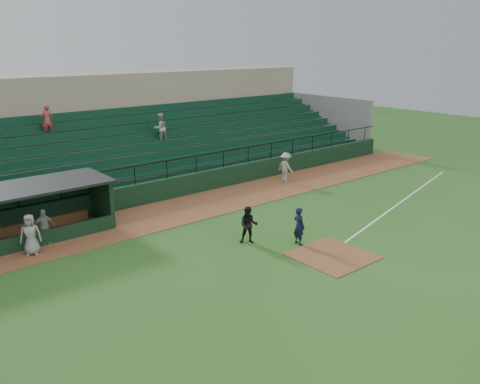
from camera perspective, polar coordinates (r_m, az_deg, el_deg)
ground at (r=21.78m, az=8.49°, el=-6.44°), size 90.00×90.00×0.00m
warning_track at (r=27.37m, az=-4.02°, el=-1.40°), size 40.00×4.00×0.03m
home_plate_dirt at (r=21.18m, az=10.52°, el=-7.18°), size 3.00×3.00×0.03m
foul_line at (r=28.52m, az=17.52°, el=-1.43°), size 17.49×4.44×0.01m
stadium_structure at (r=33.85m, az=-12.57°, el=5.74°), size 38.00×13.08×6.40m
dugout at (r=24.44m, az=-25.23°, el=-1.98°), size 8.90×3.20×2.42m
batter_at_plate at (r=21.86m, az=6.78°, el=-3.88°), size 1.03×0.70×1.70m
umpire at (r=21.83m, az=1.00°, el=-3.81°), size 1.03×1.02×1.68m
runner at (r=31.63m, az=5.25°, el=2.85°), size 0.72×1.22×1.87m
dugout_player_a at (r=23.30m, az=-21.53°, el=-3.72°), size 0.96×0.47×1.59m
dugout_player_b at (r=22.39m, az=-22.86°, el=-4.50°), size 1.00×0.86×1.73m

